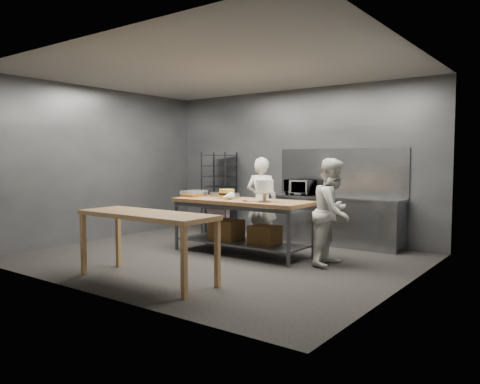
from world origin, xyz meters
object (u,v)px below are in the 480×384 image
object	(u,v)px
layer_cake	(227,194)
chef_behind	(262,202)
speed_rack	(219,193)
work_table	(242,220)
chef_right	(333,212)
near_counter	(146,219)
frosted_cake_stand	(265,187)
microwave	(300,187)

from	to	relation	value
layer_cake	chef_behind	bearing A→B (deg)	77.06
speed_rack	work_table	bearing A→B (deg)	-42.13
speed_rack	layer_cake	size ratio (longest dim) A/B	6.65
layer_cake	chef_right	bearing A→B (deg)	4.97
near_counter	chef_right	world-z (taller)	chef_right
speed_rack	frosted_cake_stand	xyz separation A→B (m)	(2.36, -1.77, 0.29)
microwave	layer_cake	world-z (taller)	microwave
chef_behind	near_counter	bearing A→B (deg)	82.32
near_counter	frosted_cake_stand	distance (m)	2.11
work_table	frosted_cake_stand	world-z (taller)	frosted_cake_stand
near_counter	layer_cake	xyz separation A→B (m)	(-0.35, 2.14, 0.19)
work_table	microwave	size ratio (longest dim) A/B	4.43
chef_right	microwave	distance (m)	2.14
work_table	chef_right	bearing A→B (deg)	6.30
speed_rack	chef_right	distance (m)	3.71
chef_behind	chef_right	world-z (taller)	chef_behind
microwave	chef_right	bearing A→B (deg)	-47.48
speed_rack	chef_behind	distance (m)	1.89
speed_rack	layer_cake	distance (m)	2.24
chef_behind	chef_right	xyz separation A→B (m)	(1.71, -0.64, -0.01)
speed_rack	microwave	size ratio (longest dim) A/B	3.23
near_counter	microwave	distance (m)	3.88
chef_behind	layer_cake	xyz separation A→B (m)	(-0.18, -0.80, 0.18)
microwave	frosted_cake_stand	bearing A→B (deg)	-77.94
chef_behind	microwave	xyz separation A→B (m)	(0.28, 0.93, 0.23)
near_counter	chef_behind	world-z (taller)	chef_behind
chef_behind	microwave	distance (m)	1.00
work_table	microwave	world-z (taller)	microwave
speed_rack	chef_right	bearing A→B (deg)	-23.58
speed_rack	frosted_cake_stand	size ratio (longest dim) A/B	4.98
chef_right	layer_cake	xyz separation A→B (m)	(-1.90, -0.16, 0.20)
chef_right	microwave	xyz separation A→B (m)	(-1.43, 1.56, 0.25)
microwave	layer_cake	bearing A→B (deg)	-105.01
near_counter	speed_rack	distance (m)	4.21
work_table	frosted_cake_stand	bearing A→B (deg)	-12.32
work_table	speed_rack	xyz separation A→B (m)	(-1.83, 1.66, 0.28)
speed_rack	frosted_cake_stand	distance (m)	2.97
near_counter	speed_rack	size ratio (longest dim) A/B	1.14
work_table	layer_cake	distance (m)	0.54
frosted_cake_stand	chef_behind	bearing A→B (deg)	126.10
near_counter	frosted_cake_stand	world-z (taller)	frosted_cake_stand
near_counter	chef_behind	distance (m)	2.94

